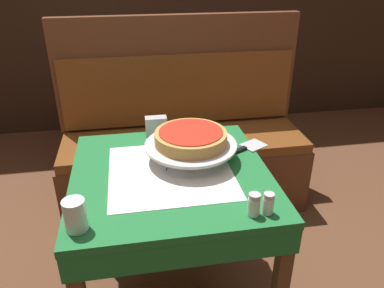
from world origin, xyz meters
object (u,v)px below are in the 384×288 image
at_px(booth_bench, 183,154).
at_px(salt_shaker, 254,205).
at_px(pepper_shaker, 268,204).
at_px(dining_table_rear, 132,79).
at_px(pizza_pan_stand, 191,146).
at_px(dining_table_front, 171,191).
at_px(pizza_server, 241,150).
at_px(napkin_holder, 156,126).
at_px(condiment_caddy, 134,55).
at_px(water_glass_near, 75,215).
at_px(deep_dish_pizza, 191,137).

relative_size(booth_bench, salt_shaker, 18.80).
bearing_deg(booth_bench, pepper_shaker, -84.43).
xyz_separation_m(salt_shaker, pepper_shaker, (0.05, 0.00, -0.00)).
xyz_separation_m(dining_table_rear, pizza_pan_stand, (0.20, -1.59, 0.19)).
xyz_separation_m(dining_table_front, dining_table_rear, (-0.11, 1.67, -0.03)).
xyz_separation_m(dining_table_front, pizza_server, (0.32, 0.12, 0.10)).
height_order(pizza_pan_stand, napkin_holder, napkin_holder).
relative_size(dining_table_rear, pepper_shaker, 9.53).
xyz_separation_m(dining_table_rear, condiment_caddy, (0.02, 0.08, 0.17)).
relative_size(napkin_holder, condiment_caddy, 0.54).
bearing_deg(pepper_shaker, napkin_holder, 115.10).
xyz_separation_m(dining_table_front, salt_shaker, (0.24, -0.32, 0.13)).
bearing_deg(dining_table_front, water_glass_near, -138.14).
distance_m(napkin_holder, condiment_caddy, 1.41).
relative_size(deep_dish_pizza, pepper_shaker, 3.89).
relative_size(booth_bench, deep_dish_pizza, 5.11).
xyz_separation_m(deep_dish_pizza, pizza_server, (0.23, 0.04, -0.10)).
bearing_deg(booth_bench, dining_table_front, -101.85).
relative_size(water_glass_near, pepper_shaker, 1.41).
bearing_deg(dining_table_rear, pizza_pan_stand, -82.77).
xyz_separation_m(booth_bench, salt_shaker, (0.06, -1.15, 0.42)).
xyz_separation_m(dining_table_front, condiment_caddy, (-0.08, 1.75, 0.13)).
xyz_separation_m(dining_table_rear, pepper_shaker, (0.39, -1.99, 0.16)).
height_order(dining_table_rear, salt_shaker, salt_shaker).
bearing_deg(salt_shaker, dining_table_front, 126.46).
bearing_deg(water_glass_near, pepper_shaker, -2.24).
relative_size(dining_table_front, pepper_shaker, 10.23).
bearing_deg(napkin_holder, booth_bench, 67.68).
bearing_deg(deep_dish_pizza, pizza_pan_stand, 0.00).
bearing_deg(salt_shaker, pizza_pan_stand, 109.48).
height_order(booth_bench, salt_shaker, booth_bench).
relative_size(pizza_server, condiment_caddy, 1.51).
distance_m(booth_bench, deep_dish_pizza, 0.90).
height_order(salt_shaker, pepper_shaker, salt_shaker).
bearing_deg(condiment_caddy, deep_dish_pizza, -83.95).
bearing_deg(pizza_pan_stand, dining_table_rear, 97.23).
height_order(pizza_pan_stand, pepper_shaker, same).
bearing_deg(napkin_holder, water_glass_near, -115.50).
bearing_deg(booth_bench, deep_dish_pizza, -96.00).
bearing_deg(salt_shaker, pepper_shaker, 0.00).
height_order(dining_table_front, pizza_pan_stand, pizza_pan_stand).
bearing_deg(napkin_holder, pizza_server, -32.85).
relative_size(deep_dish_pizza, salt_shaker, 3.68).
relative_size(dining_table_rear, water_glass_near, 6.78).
relative_size(water_glass_near, salt_shaker, 1.33).
height_order(pizza_pan_stand, pizza_server, pizza_pan_stand).
bearing_deg(condiment_caddy, booth_bench, -74.49).
relative_size(dining_table_rear, napkin_holder, 7.25).
height_order(dining_table_rear, water_glass_near, water_glass_near).
bearing_deg(booth_bench, pizza_pan_stand, -96.00).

